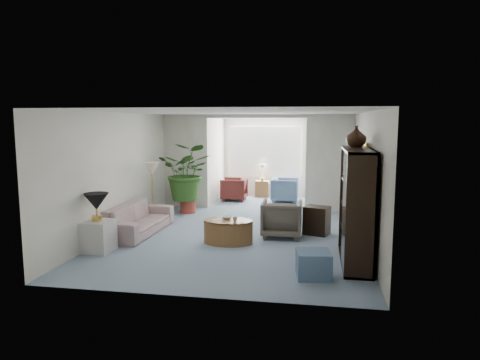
% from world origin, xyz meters
% --- Properties ---
extents(floor, '(6.00, 6.00, 0.00)m').
position_xyz_m(floor, '(0.00, 0.00, 0.00)').
color(floor, gray).
rests_on(floor, ground).
extents(sunroom_floor, '(2.60, 2.60, 0.00)m').
position_xyz_m(sunroom_floor, '(0.00, 4.10, 0.00)').
color(sunroom_floor, gray).
rests_on(sunroom_floor, ground).
extents(back_pier_left, '(1.20, 0.12, 2.50)m').
position_xyz_m(back_pier_left, '(-1.90, 3.00, 1.25)').
color(back_pier_left, white).
rests_on(back_pier_left, ground).
extents(back_pier_right, '(1.20, 0.12, 2.50)m').
position_xyz_m(back_pier_right, '(1.90, 3.00, 1.25)').
color(back_pier_right, white).
rests_on(back_pier_right, ground).
extents(back_header, '(2.60, 0.12, 0.10)m').
position_xyz_m(back_header, '(0.00, 3.00, 2.45)').
color(back_header, white).
rests_on(back_header, back_pier_left).
extents(window_pane, '(2.20, 0.02, 1.50)m').
position_xyz_m(window_pane, '(0.00, 5.18, 1.40)').
color(window_pane, white).
extents(window_blinds, '(2.20, 0.02, 1.50)m').
position_xyz_m(window_blinds, '(0.00, 5.15, 1.40)').
color(window_blinds, white).
extents(framed_picture, '(0.04, 0.50, 0.40)m').
position_xyz_m(framed_picture, '(2.46, -0.10, 1.70)').
color(framed_picture, beige).
extents(sofa, '(0.89, 2.10, 0.61)m').
position_xyz_m(sofa, '(-2.07, 0.08, 0.30)').
color(sofa, '#B5A799').
rests_on(sofa, ground).
extents(end_table, '(0.53, 0.53, 0.56)m').
position_xyz_m(end_table, '(-2.27, -1.27, 0.28)').
color(end_table, silver).
rests_on(end_table, ground).
extents(table_lamp, '(0.44, 0.44, 0.30)m').
position_xyz_m(table_lamp, '(-2.27, -1.27, 0.91)').
color(table_lamp, black).
rests_on(table_lamp, end_table).
extents(floor_lamp, '(0.36, 0.36, 0.28)m').
position_xyz_m(floor_lamp, '(-2.13, 1.10, 1.25)').
color(floor_lamp, '#F8E7C5').
rests_on(floor_lamp, ground).
extents(coffee_table, '(1.11, 1.11, 0.45)m').
position_xyz_m(coffee_table, '(-0.07, -0.34, 0.23)').
color(coffee_table, brown).
rests_on(coffee_table, ground).
extents(coffee_bowl, '(0.24, 0.24, 0.05)m').
position_xyz_m(coffee_bowl, '(-0.12, -0.24, 0.47)').
color(coffee_bowl, silver).
rests_on(coffee_bowl, coffee_table).
extents(coffee_cup, '(0.11, 0.11, 0.08)m').
position_xyz_m(coffee_cup, '(0.08, -0.44, 0.49)').
color(coffee_cup, beige).
rests_on(coffee_cup, coffee_table).
extents(wingback_chair, '(0.80, 0.82, 0.74)m').
position_xyz_m(wingback_chair, '(0.90, 0.33, 0.37)').
color(wingback_chair, '#655D50').
rests_on(wingback_chair, ground).
extents(side_table_dark, '(0.59, 0.53, 0.58)m').
position_xyz_m(side_table_dark, '(1.60, 0.63, 0.29)').
color(side_table_dark, black).
rests_on(side_table_dark, ground).
extents(entertainment_cabinet, '(0.45, 1.70, 1.89)m').
position_xyz_m(entertainment_cabinet, '(2.23, -1.14, 0.94)').
color(entertainment_cabinet, black).
rests_on(entertainment_cabinet, ground).
extents(cabinet_urn, '(0.35, 0.35, 0.36)m').
position_xyz_m(cabinet_urn, '(2.23, -0.64, 2.07)').
color(cabinet_urn, black).
rests_on(cabinet_urn, entertainment_cabinet).
extents(ottoman, '(0.56, 0.56, 0.40)m').
position_xyz_m(ottoman, '(1.56, -1.96, 0.20)').
color(ottoman, slate).
rests_on(ottoman, ground).
extents(plant_pot, '(0.40, 0.40, 0.32)m').
position_xyz_m(plant_pot, '(-1.64, 2.26, 0.16)').
color(plant_pot, '#9A372C').
rests_on(plant_pot, ground).
extents(house_plant, '(1.31, 1.14, 1.46)m').
position_xyz_m(house_plant, '(-1.64, 2.26, 1.05)').
color(house_plant, '#2D571D').
rests_on(house_plant, plant_pot).
extents(sunroom_chair_blue, '(0.77, 0.74, 0.70)m').
position_xyz_m(sunroom_chair_blue, '(0.69, 4.22, 0.35)').
color(sunroom_chair_blue, slate).
rests_on(sunroom_chair_blue, ground).
extents(sunroom_chair_maroon, '(0.73, 0.71, 0.67)m').
position_xyz_m(sunroom_chair_maroon, '(-0.81, 4.22, 0.33)').
color(sunroom_chair_maroon, maroon).
rests_on(sunroom_chair_maroon, ground).
extents(sunroom_table, '(0.41, 0.32, 0.50)m').
position_xyz_m(sunroom_table, '(-0.06, 4.97, 0.25)').
color(sunroom_table, brown).
rests_on(sunroom_table, ground).
extents(shelf_clutter, '(0.30, 0.87, 1.06)m').
position_xyz_m(shelf_clutter, '(2.18, -1.34, 1.09)').
color(shelf_clutter, '#342E29').
rests_on(shelf_clutter, entertainment_cabinet).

